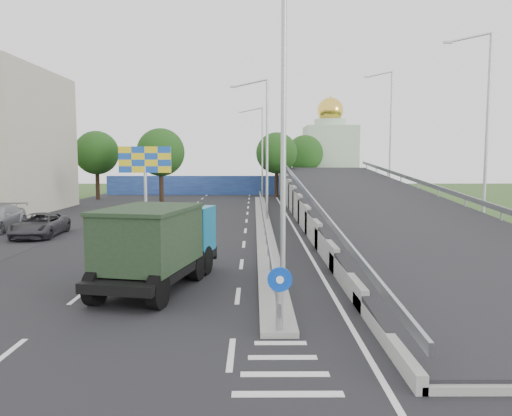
{
  "coord_description": "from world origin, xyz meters",
  "views": [
    {
      "loc": [
        -0.66,
        -10.32,
        4.64
      ],
      "look_at": [
        -0.56,
        13.85,
        2.2
      ],
      "focal_mm": 35.0,
      "sensor_mm": 36.0,
      "label": 1
    }
  ],
  "objects_px": {
    "church": "(330,153)",
    "dump_truck": "(159,242)",
    "lamp_post_mid": "(264,142)",
    "sign_bollard": "(280,299)",
    "lamp_post_far": "(261,147)",
    "billboard": "(145,164)",
    "parked_car_c": "(40,225)",
    "lamp_post_near": "(278,121)"
  },
  "relations": [
    {
      "from": "lamp_post_mid",
      "to": "lamp_post_near",
      "type": "bearing_deg",
      "value": -90.0
    },
    {
      "from": "church",
      "to": "billboard",
      "type": "relative_size",
      "value": 2.51
    },
    {
      "from": "dump_truck",
      "to": "parked_car_c",
      "type": "bearing_deg",
      "value": 140.96
    },
    {
      "from": "sign_bollard",
      "to": "parked_car_c",
      "type": "distance_m",
      "value": 21.32
    },
    {
      "from": "lamp_post_far",
      "to": "billboard",
      "type": "xyz_separation_m",
      "value": [
        -9.11,
        -18.0,
        -1.62
      ]
    },
    {
      "from": "lamp_post_mid",
      "to": "parked_car_c",
      "type": "xyz_separation_m",
      "value": [
        -13.4,
        -7.16,
        -5.12
      ]
    },
    {
      "from": "lamp_post_far",
      "to": "church",
      "type": "relative_size",
      "value": 0.73
    },
    {
      "from": "parked_car_c",
      "to": "dump_truck",
      "type": "bearing_deg",
      "value": -54.28
    },
    {
      "from": "lamp_post_near",
      "to": "lamp_post_mid",
      "type": "relative_size",
      "value": 1.0
    },
    {
      "from": "lamp_post_near",
      "to": "church",
      "type": "xyz_separation_m",
      "value": [
        9.89,
        54.0,
        -0.5
      ]
    },
    {
      "from": "sign_bollard",
      "to": "church",
      "type": "height_order",
      "value": "church"
    },
    {
      "from": "lamp_post_mid",
      "to": "dump_truck",
      "type": "height_order",
      "value": "lamp_post_mid"
    },
    {
      "from": "lamp_post_near",
      "to": "sign_bollard",
      "type": "bearing_deg",
      "value": -91.64
    },
    {
      "from": "sign_bollard",
      "to": "billboard",
      "type": "bearing_deg",
      "value": 109.21
    },
    {
      "from": "dump_truck",
      "to": "lamp_post_mid",
      "type": "bearing_deg",
      "value": 89.46
    },
    {
      "from": "sign_bollard",
      "to": "lamp_post_mid",
      "type": "xyz_separation_m",
      "value": [
        0.11,
        23.83,
        4.77
      ]
    },
    {
      "from": "lamp_post_near",
      "to": "billboard",
      "type": "relative_size",
      "value": 1.83
    },
    {
      "from": "church",
      "to": "sign_bollard",
      "type": "bearing_deg",
      "value": -99.81
    },
    {
      "from": "lamp_post_mid",
      "to": "dump_truck",
      "type": "distance_m",
      "value": 19.53
    },
    {
      "from": "dump_truck",
      "to": "lamp_post_far",
      "type": "bearing_deg",
      "value": 95.95
    },
    {
      "from": "church",
      "to": "dump_truck",
      "type": "height_order",
      "value": "church"
    },
    {
      "from": "sign_bollard",
      "to": "dump_truck",
      "type": "relative_size",
      "value": 0.24
    },
    {
      "from": "lamp_post_mid",
      "to": "lamp_post_far",
      "type": "distance_m",
      "value": 20.0
    },
    {
      "from": "lamp_post_near",
      "to": "dump_truck",
      "type": "distance_m",
      "value": 6.07
    },
    {
      "from": "church",
      "to": "dump_truck",
      "type": "bearing_deg",
      "value": -104.98
    },
    {
      "from": "lamp_post_near",
      "to": "lamp_post_mid",
      "type": "height_order",
      "value": "same"
    },
    {
      "from": "church",
      "to": "parked_car_c",
      "type": "height_order",
      "value": "church"
    },
    {
      "from": "lamp_post_mid",
      "to": "parked_car_c",
      "type": "height_order",
      "value": "lamp_post_mid"
    },
    {
      "from": "lamp_post_near",
      "to": "parked_car_c",
      "type": "relative_size",
      "value": 2.02
    },
    {
      "from": "lamp_post_far",
      "to": "dump_truck",
      "type": "bearing_deg",
      "value": -96.19
    },
    {
      "from": "lamp_post_far",
      "to": "church",
      "type": "height_order",
      "value": "church"
    },
    {
      "from": "sign_bollard",
      "to": "dump_truck",
      "type": "bearing_deg",
      "value": 128.05
    },
    {
      "from": "billboard",
      "to": "parked_car_c",
      "type": "xyz_separation_m",
      "value": [
        -4.29,
        -9.16,
        -3.49
      ]
    },
    {
      "from": "billboard",
      "to": "sign_bollard",
      "type": "bearing_deg",
      "value": -70.79
    },
    {
      "from": "sign_bollard",
      "to": "parked_car_c",
      "type": "relative_size",
      "value": 0.34
    },
    {
      "from": "billboard",
      "to": "lamp_post_far",
      "type": "bearing_deg",
      "value": 63.16
    },
    {
      "from": "lamp_post_far",
      "to": "lamp_post_near",
      "type": "bearing_deg",
      "value": -90.0
    },
    {
      "from": "sign_bollard",
      "to": "dump_truck",
      "type": "height_order",
      "value": "dump_truck"
    },
    {
      "from": "lamp_post_mid",
      "to": "dump_truck",
      "type": "relative_size",
      "value": 1.42
    },
    {
      "from": "lamp_post_near",
      "to": "billboard",
      "type": "distance_m",
      "value": 23.87
    },
    {
      "from": "church",
      "to": "billboard",
      "type": "xyz_separation_m",
      "value": [
        -19.0,
        -32.0,
        -1.12
      ]
    },
    {
      "from": "sign_bollard",
      "to": "lamp_post_near",
      "type": "bearing_deg",
      "value": 88.36
    }
  ]
}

